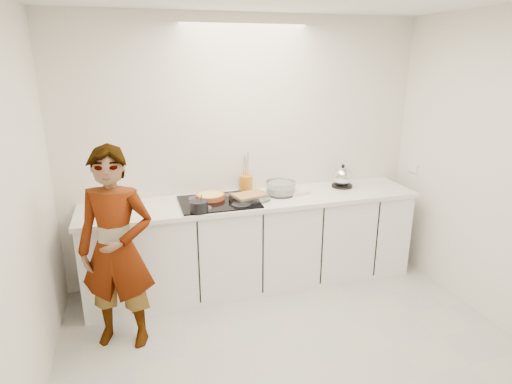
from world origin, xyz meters
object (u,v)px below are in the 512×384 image
object	(u,v)px
baking_dish	(249,197)
kettle	(342,177)
utensil_crock	(246,183)
cook	(117,250)
hob	(219,202)
tart_dish	(210,196)
saucepan	(199,206)
mixing_bowl	(281,189)

from	to	relation	value
baking_dish	kettle	size ratio (longest dim) A/B	1.51
utensil_crock	cook	bearing A→B (deg)	-146.27
hob	kettle	distance (m)	1.35
hob	baking_dish	xyz separation A→B (m)	(0.28, -0.06, 0.04)
baking_dish	kettle	world-z (taller)	kettle
hob	tart_dish	bearing A→B (deg)	122.04
tart_dish	saucepan	world-z (taller)	saucepan
cook	tart_dish	bearing A→B (deg)	56.63
kettle	cook	size ratio (longest dim) A/B	0.15
utensil_crock	mixing_bowl	bearing A→B (deg)	-35.99
kettle	cook	distance (m)	2.36
tart_dish	hob	bearing A→B (deg)	-57.96
baking_dish	cook	distance (m)	1.31
saucepan	cook	bearing A→B (deg)	-153.25
mixing_bowl	kettle	distance (m)	0.71
saucepan	cook	distance (m)	0.80
saucepan	utensil_crock	size ratio (longest dim) A/B	1.08
saucepan	tart_dish	bearing A→B (deg)	63.10
tart_dish	cook	world-z (taller)	cook
tart_dish	utensil_crock	size ratio (longest dim) A/B	2.14
kettle	utensil_crock	world-z (taller)	kettle
utensil_crock	cook	world-z (taller)	cook
kettle	cook	bearing A→B (deg)	-162.99
mixing_bowl	cook	xyz separation A→B (m)	(-1.55, -0.63, -0.17)
saucepan	kettle	size ratio (longest dim) A/B	0.71
saucepan	kettle	bearing A→B (deg)	12.24
hob	mixing_bowl	bearing A→B (deg)	5.68
mixing_bowl	cook	distance (m)	1.68
tart_dish	mixing_bowl	xyz separation A→B (m)	(0.70, -0.03, 0.02)
baking_dish	cook	world-z (taller)	cook
hob	mixing_bowl	xyz separation A→B (m)	(0.63, 0.06, 0.05)
baking_dish	cook	size ratio (longest dim) A/B	0.23
hob	kettle	size ratio (longest dim) A/B	2.96
saucepan	mixing_bowl	xyz separation A→B (m)	(0.85, 0.27, 0.00)
saucepan	utensil_crock	xyz separation A→B (m)	(0.56, 0.49, 0.02)
saucepan	cook	xyz separation A→B (m)	(-0.70, -0.35, -0.16)
tart_dish	saucepan	size ratio (longest dim) A/B	1.98
tart_dish	mixing_bowl	world-z (taller)	mixing_bowl
utensil_crock	saucepan	bearing A→B (deg)	-138.92
hob	cook	bearing A→B (deg)	-148.40
cook	utensil_crock	bearing A→B (deg)	52.66
tart_dish	utensil_crock	bearing A→B (deg)	23.96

